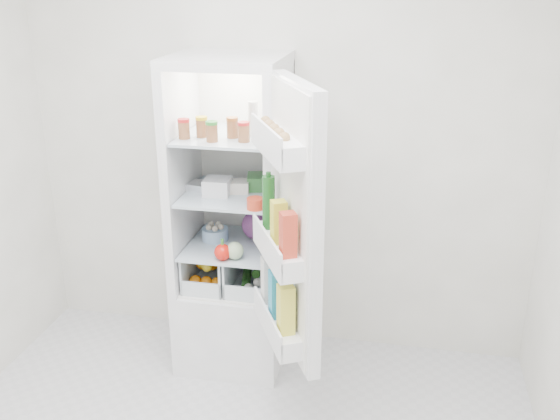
% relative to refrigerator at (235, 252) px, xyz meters
% --- Properties ---
extents(room_walls, '(3.02, 3.02, 2.61)m').
position_rel_refrigerator_xyz_m(room_walls, '(0.20, -1.25, 0.93)').
color(room_walls, beige).
rests_on(room_walls, ground).
extents(refrigerator, '(0.60, 0.60, 1.80)m').
position_rel_refrigerator_xyz_m(refrigerator, '(0.00, 0.00, 0.00)').
color(refrigerator, silver).
rests_on(refrigerator, ground).
extents(shelf_low, '(0.49, 0.53, 0.01)m').
position_rel_refrigerator_xyz_m(shelf_low, '(-0.00, -0.06, 0.07)').
color(shelf_low, silver).
rests_on(shelf_low, refrigerator).
extents(shelf_mid, '(0.49, 0.53, 0.02)m').
position_rel_refrigerator_xyz_m(shelf_mid, '(-0.00, -0.06, 0.38)').
color(shelf_mid, silver).
rests_on(shelf_mid, refrigerator).
extents(shelf_top, '(0.49, 0.53, 0.02)m').
position_rel_refrigerator_xyz_m(shelf_top, '(-0.00, -0.06, 0.71)').
color(shelf_top, silver).
rests_on(shelf_top, refrigerator).
extents(crisper_left, '(0.23, 0.46, 0.22)m').
position_rel_refrigerator_xyz_m(crisper_left, '(-0.12, -0.06, -0.06)').
color(crisper_left, silver).
rests_on(crisper_left, refrigerator).
extents(crisper_right, '(0.23, 0.46, 0.22)m').
position_rel_refrigerator_xyz_m(crisper_right, '(0.12, -0.06, -0.06)').
color(crisper_right, silver).
rests_on(crisper_right, refrigerator).
extents(condiment_jars, '(0.38, 0.16, 0.08)m').
position_rel_refrigerator_xyz_m(condiment_jars, '(-0.04, -0.18, 0.76)').
color(condiment_jars, '#B21919').
rests_on(condiment_jars, shelf_top).
extents(squeeze_bottle, '(0.06, 0.06, 0.18)m').
position_rel_refrigerator_xyz_m(squeeze_bottle, '(0.14, -0.07, 0.81)').
color(squeeze_bottle, silver).
rests_on(squeeze_bottle, shelf_top).
extents(tub_white, '(0.15, 0.15, 0.09)m').
position_rel_refrigerator_xyz_m(tub_white, '(-0.06, -0.11, 0.44)').
color(tub_white, silver).
rests_on(tub_white, shelf_mid).
extents(tub_cream, '(0.13, 0.13, 0.06)m').
position_rel_refrigerator_xyz_m(tub_cream, '(0.04, -0.04, 0.42)').
color(tub_cream, silver).
rests_on(tub_cream, shelf_mid).
extents(tin_red, '(0.11, 0.11, 0.06)m').
position_rel_refrigerator_xyz_m(tin_red, '(0.19, -0.28, 0.42)').
color(tin_red, red).
rests_on(tin_red, shelf_mid).
extents(foil_tray, '(0.18, 0.14, 0.04)m').
position_rel_refrigerator_xyz_m(foil_tray, '(-0.16, -0.05, 0.41)').
color(foil_tray, white).
rests_on(foil_tray, shelf_mid).
extents(tub_green, '(0.13, 0.16, 0.08)m').
position_rel_refrigerator_xyz_m(tub_green, '(0.13, 0.03, 0.43)').
color(tub_green, '#387C39').
rests_on(tub_green, shelf_mid).
extents(red_cabbage, '(0.17, 0.17, 0.17)m').
position_rel_refrigerator_xyz_m(red_cabbage, '(0.12, 0.04, 0.17)').
color(red_cabbage, '#56205D').
rests_on(red_cabbage, shelf_low).
extents(bell_pepper, '(0.09, 0.09, 0.09)m').
position_rel_refrigerator_xyz_m(bell_pepper, '(0.01, -0.28, 0.13)').
color(bell_pepper, red).
rests_on(bell_pepper, shelf_low).
extents(mushroom_bowl, '(0.15, 0.15, 0.07)m').
position_rel_refrigerator_xyz_m(mushroom_bowl, '(-0.11, -0.02, 0.12)').
color(mushroom_bowl, '#9AC0E7').
rests_on(mushroom_bowl, shelf_low).
extents(salad_bag, '(0.10, 0.10, 0.10)m').
position_rel_refrigerator_xyz_m(salad_bag, '(0.07, -0.25, 0.13)').
color(salad_bag, '#A6C292').
rests_on(salad_bag, shelf_low).
extents(citrus_pile, '(0.20, 0.24, 0.16)m').
position_rel_refrigerator_xyz_m(citrus_pile, '(-0.13, -0.12, -0.07)').
color(citrus_pile, orange).
rests_on(citrus_pile, refrigerator).
extents(veg_pile, '(0.16, 0.30, 0.10)m').
position_rel_refrigerator_xyz_m(veg_pile, '(0.13, -0.06, -0.10)').
color(veg_pile, '#24521B').
rests_on(veg_pile, refrigerator).
extents(fridge_door, '(0.40, 0.57, 1.30)m').
position_rel_refrigerator_xyz_m(fridge_door, '(0.44, -0.60, 0.43)').
color(fridge_door, silver).
rests_on(fridge_door, refrigerator).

